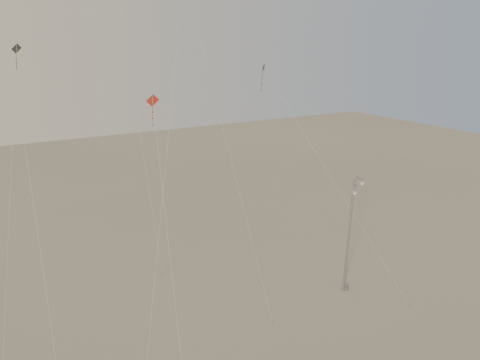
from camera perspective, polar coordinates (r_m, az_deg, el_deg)
street_lamp at (r=42.58m, az=11.72°, el=-5.35°), size 1.65×0.81×9.36m
kite_1 at (r=33.12m, az=-6.35°, el=17.56°), size 9.22×10.99×28.88m
kite_3 at (r=27.23m, az=-8.39°, el=-0.14°), size 0.83×4.57×16.95m
kite_4 at (r=43.90m, az=5.44°, el=7.02°), size 5.18×13.36×17.45m
kite_5 at (r=44.36m, az=-12.39°, el=16.17°), size 1.72×3.84×25.83m
kite_6 at (r=32.89m, az=-23.13°, el=3.13°), size 4.58×9.31×19.28m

